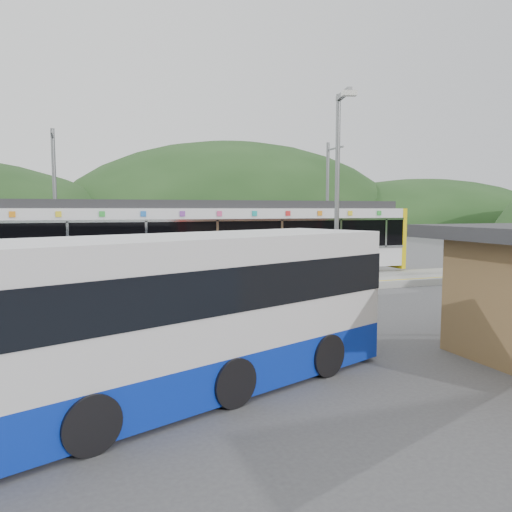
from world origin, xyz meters
name	(u,v)px	position (x,y,z in m)	size (l,w,h in m)	color
ground	(266,306)	(0.00, 0.00, 0.00)	(120.00, 120.00, 0.00)	#4C4C4F
hills	(344,278)	(6.19, 5.29, 0.00)	(146.00, 149.00, 26.00)	#1E3D19
platform	(237,287)	(0.00, 3.30, 0.15)	(26.00, 3.20, 0.30)	#9E9E99
yellow_line	(247,288)	(0.00, 2.00, 0.30)	(26.00, 0.10, 0.01)	yellow
train	(198,238)	(-0.96, 6.00, 2.06)	(20.44, 3.01, 3.74)	black
catenary_mast_west	(55,203)	(-7.00, 8.56, 3.65)	(0.18, 1.80, 7.00)	slate
catenary_mast_east	(328,204)	(7.00, 8.56, 3.65)	(0.18, 1.80, 7.00)	slate
bus	(133,326)	(-5.38, -7.56, 1.39)	(10.78, 6.08, 2.89)	#0C2DB8
lamp_post	(339,194)	(0.24, -4.60, 3.76)	(0.38, 1.14, 6.31)	slate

